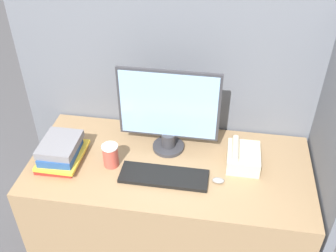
# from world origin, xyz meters

# --- Properties ---
(cubicle_panel_rear) EXTENTS (1.90, 0.04, 1.65)m
(cubicle_panel_rear) POSITION_xyz_m (0.00, 0.73, 0.83)
(cubicle_panel_rear) COLOR slate
(cubicle_panel_rear) RESTS_ON ground_plane
(cubicle_panel_right) EXTENTS (0.04, 0.76, 1.65)m
(cubicle_panel_right) POSITION_xyz_m (0.79, 0.38, 0.83)
(cubicle_panel_right) COLOR slate
(cubicle_panel_right) RESTS_ON ground_plane
(desk) EXTENTS (1.50, 0.70, 0.76)m
(desk) POSITION_xyz_m (0.00, 0.35, 0.38)
(desk) COLOR #937551
(desk) RESTS_ON ground_plane
(monitor) EXTENTS (0.54, 0.18, 0.49)m
(monitor) POSITION_xyz_m (-0.03, 0.48, 1.01)
(monitor) COLOR #333338
(monitor) RESTS_ON desk
(keyboard) EXTENTS (0.45, 0.15, 0.02)m
(keyboard) POSITION_xyz_m (-0.01, 0.24, 0.77)
(keyboard) COLOR black
(keyboard) RESTS_ON desk
(mouse) EXTENTS (0.06, 0.04, 0.03)m
(mouse) POSITION_xyz_m (0.27, 0.25, 0.78)
(mouse) COLOR gray
(mouse) RESTS_ON desk
(coffee_cup) EXTENTS (0.09, 0.09, 0.13)m
(coffee_cup) POSITION_xyz_m (-0.30, 0.29, 0.83)
(coffee_cup) COLOR #BF4C3F
(coffee_cup) RESTS_ON desk
(book_stack) EXTENTS (0.22, 0.28, 0.13)m
(book_stack) POSITION_xyz_m (-0.58, 0.29, 0.82)
(book_stack) COLOR maroon
(book_stack) RESTS_ON desk
(desk_telephone) EXTENTS (0.17, 0.21, 0.12)m
(desk_telephone) POSITION_xyz_m (0.38, 0.41, 0.81)
(desk_telephone) COLOR beige
(desk_telephone) RESTS_ON desk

